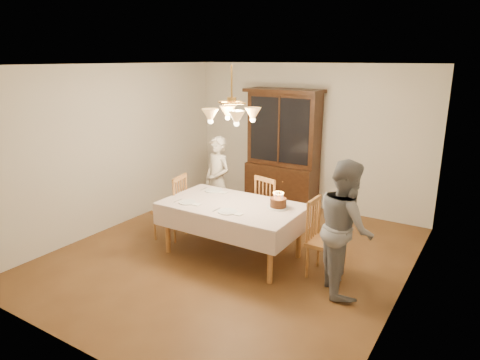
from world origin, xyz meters
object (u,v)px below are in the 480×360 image
Objects in this scene: dining_table at (232,209)px; elderly_woman at (218,181)px; china_hutch at (283,151)px; chair_far_side at (272,211)px; birthday_cake at (278,203)px.

dining_table is 1.25m from elderly_woman.
china_hutch is 1.47× the size of elderly_woman.
chair_far_side is at bearing 76.70° from dining_table.
china_hutch is 1.65m from chair_far_side.
elderly_woman is (-1.06, 0.07, 0.29)m from chair_far_side.
china_hutch reaches higher than dining_table.
chair_far_side is 3.33× the size of birthday_cake.
chair_far_side is (0.56, -1.44, -0.60)m from china_hutch.
dining_table is at bearing -103.30° from chair_far_side.
birthday_cake is at bearing 18.03° from dining_table.
dining_table is 0.65m from birthday_cake.
dining_table is 1.29× the size of elderly_woman.
china_hutch is at bearing 115.12° from birthday_cake.
elderly_woman is at bearing 154.70° from birthday_cake.
chair_far_side reaches higher than dining_table.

